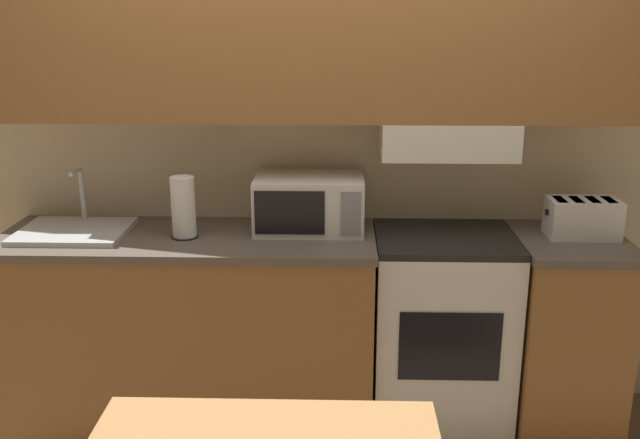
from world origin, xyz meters
The scene contains 9 objects.
ground_plane centered at (0.00, 0.00, 0.00)m, with size 16.00×16.00×0.00m, color brown.
wall_back centered at (0.01, -0.07, 1.53)m, with size 5.17×0.38×2.55m.
lower_counter_main centered at (-0.55, -0.29, 0.46)m, with size 1.68×0.60×0.93m.
lower_counter_right_stub centered at (1.16, -0.29, 0.46)m, with size 0.48×0.60×0.93m.
stove_range centered at (0.60, -0.27, 0.46)m, with size 0.62×0.54×0.93m.
microwave centered at (-0.01, -0.19, 1.05)m, with size 0.49×0.33×0.25m.
toaster centered at (1.20, -0.26, 1.01)m, with size 0.32×0.18×0.17m.
sink_basin centered at (-1.06, -0.29, 0.94)m, with size 0.48×0.40×0.28m.
paper_towel_roll centered at (-0.55, -0.32, 1.06)m, with size 0.12×0.12×0.27m.
Camera 1 is at (0.13, -3.30, 1.89)m, focal length 40.00 mm.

